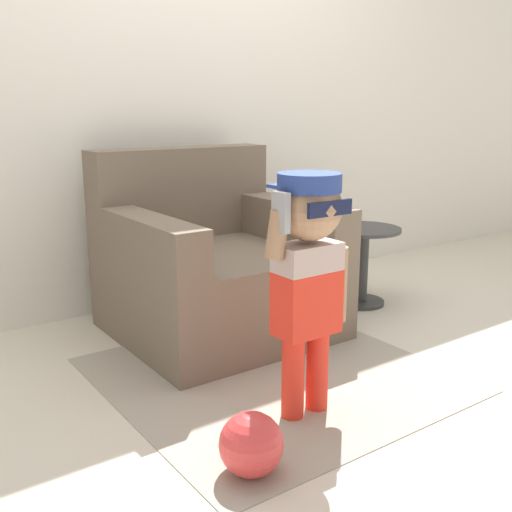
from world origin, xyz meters
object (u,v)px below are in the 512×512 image
object	(u,v)px
armchair	(214,268)
side_table	(362,258)
person_child	(308,258)
toy_ball	(251,444)

from	to	relation	value
armchair	side_table	xyz separation A→B (m)	(0.87, -0.14, -0.05)
armchair	person_child	distance (m)	0.97
side_table	toy_ball	size ratio (longest dim) A/B	2.22
person_child	toy_ball	xyz separation A→B (m)	(-0.37, -0.19, -0.48)
side_table	toy_ball	bearing A→B (deg)	-145.79
armchair	toy_ball	xyz separation A→B (m)	(-0.55, -1.10, -0.21)
person_child	toy_ball	distance (m)	0.63
side_table	toy_ball	world-z (taller)	side_table
person_child	side_table	xyz separation A→B (m)	(1.05, 0.77, -0.31)
person_child	side_table	size ratio (longest dim) A/B	1.99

